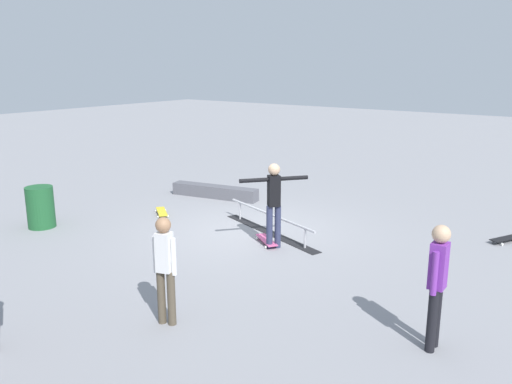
% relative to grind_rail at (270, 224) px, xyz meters
% --- Properties ---
extents(ground_plane, '(60.00, 60.00, 0.00)m').
position_rel_grind_rail_xyz_m(ground_plane, '(0.38, 0.25, -0.19)').
color(ground_plane, gray).
extents(grind_rail, '(3.00, 1.27, 0.44)m').
position_rel_grind_rail_xyz_m(grind_rail, '(0.00, 0.00, 0.00)').
color(grind_rail, black).
rests_on(grind_rail, ground_plane).
extents(skate_ledge, '(2.48, 0.83, 0.32)m').
position_rel_grind_rail_xyz_m(skate_ledge, '(2.92, -1.62, -0.03)').
color(skate_ledge, '#595960').
rests_on(skate_ledge, ground_plane).
extents(skater_main, '(0.92, 1.10, 1.68)m').
position_rel_grind_rail_xyz_m(skater_main, '(-0.58, 0.71, 0.78)').
color(skater_main, '#2D3351').
rests_on(skater_main, ground_plane).
extents(skateboard_main, '(0.77, 0.63, 0.09)m').
position_rel_grind_rail_xyz_m(skateboard_main, '(-0.34, 0.61, -0.12)').
color(skateboard_main, '#E05993').
rests_on(skateboard_main, ground_plane).
extents(bystander_white_shirt, '(0.35, 0.23, 1.54)m').
position_rel_grind_rail_xyz_m(bystander_white_shirt, '(-1.11, 4.14, 0.68)').
color(bystander_white_shirt, brown).
rests_on(bystander_white_shirt, ground_plane).
extents(bystander_purple_shirt, '(0.22, 0.37, 1.64)m').
position_rel_grind_rail_xyz_m(bystander_purple_shirt, '(-4.31, 2.63, 0.74)').
color(bystander_purple_shirt, black).
rests_on(bystander_purple_shirt, ground_plane).
extents(loose_skateboard_black, '(0.54, 0.80, 0.09)m').
position_rel_grind_rail_xyz_m(loose_skateboard_black, '(-4.22, -2.35, -0.12)').
color(loose_skateboard_black, black).
rests_on(loose_skateboard_black, ground_plane).
extents(loose_skateboard_yellow, '(0.75, 0.65, 0.09)m').
position_rel_grind_rail_xyz_m(loose_skateboard_yellow, '(2.88, 0.38, -0.12)').
color(loose_skateboard_yellow, yellow).
rests_on(loose_skateboard_yellow, ground_plane).
extents(trash_bin, '(0.59, 0.59, 0.91)m').
position_rel_grind_rail_xyz_m(trash_bin, '(4.31, 2.62, 0.26)').
color(trash_bin, '#1E592D').
rests_on(trash_bin, ground_plane).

